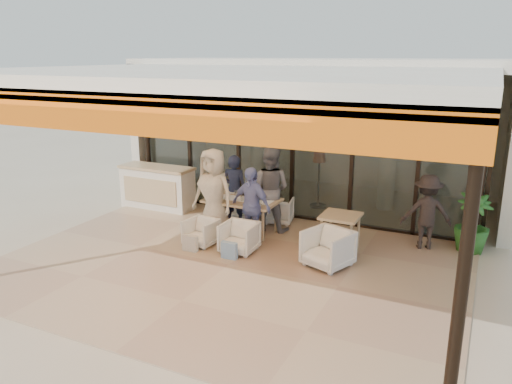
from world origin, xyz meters
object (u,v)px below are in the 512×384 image
chair_far_right (279,209)px  chair_near_right (239,236)px  diner_grey (270,189)px  side_table (341,220)px  diner_navy (234,190)px  potted_palm (472,223)px  diner_cream (213,194)px  chair_far_left (245,205)px  diner_periwinkle (251,206)px  dining_table (242,202)px  side_chair (328,247)px  host_counter (157,187)px  chair_near_left (201,231)px  standing_woman (427,212)px

chair_far_right → chair_near_right: bearing=78.2°
diner_grey → side_table: bearing=158.3°
diner_navy → potted_palm: (4.78, 0.51, -0.20)m
diner_cream → side_table: 2.59m
chair_far_left → diner_periwinkle: (0.84, -1.40, 0.47)m
dining_table → side_chair: bearing=-22.4°
diner_navy → diner_cream: 0.91m
chair_far_right → diner_navy: (-0.84, -0.50, 0.47)m
host_counter → chair_near_left: bearing=-36.3°
side_table → diner_cream: bearing=-172.7°
chair_far_right → potted_palm: size_ratio=0.53×
host_counter → dining_table: 2.76m
chair_near_right → diner_grey: 1.52m
chair_far_left → diner_navy: bearing=88.7°
chair_far_right → chair_near_left: size_ratio=1.06×
diner_periwinkle → side_chair: bearing=-0.4°
chair_far_right → standing_woman: size_ratio=0.42×
diner_navy → standing_woman: size_ratio=1.07×
dining_table → chair_near_right: (0.43, -0.96, -0.36)m
potted_palm → chair_far_left: bearing=-179.9°
diner_grey → side_table: diner_grey is taller
chair_far_right → diner_navy: size_ratio=0.40×
diner_navy → side_table: size_ratio=2.10×
side_chair → diner_navy: bearing=173.0°
host_counter → side_table: (4.80, -0.83, 0.11)m
diner_navy → diner_grey: (0.84, 0.00, 0.12)m
side_chair → standing_woman: bearing=69.3°
chair_near_right → standing_woman: size_ratio=0.44×
host_counter → side_table: 4.87m
host_counter → diner_periwinkle: diner_periwinkle is taller
diner_cream → diner_periwinkle: size_ratio=1.19×
diner_cream → side_table: diner_cream is taller
dining_table → diner_cream: bearing=-132.1°
diner_cream → standing_woman: (3.97, 1.21, -0.19)m
diner_navy → diner_periwinkle: size_ratio=1.01×
chair_near_right → diner_periwinkle: 0.68m
chair_far_left → diner_cream: size_ratio=0.33×
diner_grey → diner_periwinkle: (-0.00, -0.90, -0.13)m
host_counter → chair_far_left: host_counter is taller
diner_navy → side_table: 2.62m
side_table → potted_palm: 2.48m
side_table → diner_periwinkle: bearing=-169.2°
dining_table → chair_near_right: bearing=-65.9°
diner_navy → diner_periwinkle: diner_navy is taller
chair_near_right → potted_palm: (3.94, 1.91, 0.26)m
dining_table → diner_navy: bearing=132.8°
chair_near_left → diner_grey: 1.74m
potted_palm → side_chair: bearing=-140.5°
chair_near_left → side_table: size_ratio=0.79×
diner_grey → potted_palm: (3.94, 0.51, -0.32)m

